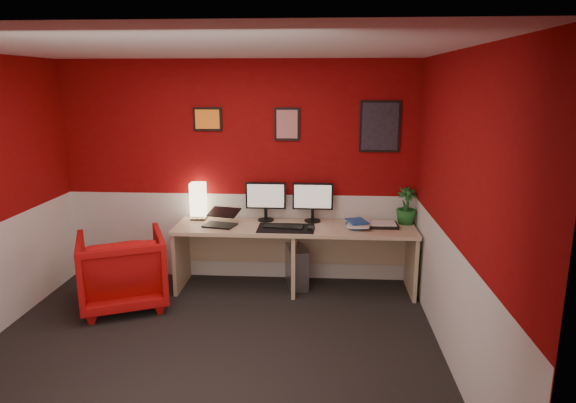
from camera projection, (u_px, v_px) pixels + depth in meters
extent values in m
cube|color=black|center=(209.00, 352.00, 4.33)|extent=(4.00, 3.50, 0.01)
cube|color=white|center=(197.00, 48.00, 3.76)|extent=(4.00, 3.50, 0.01)
cube|color=maroon|center=(238.00, 173.00, 5.74)|extent=(4.00, 0.01, 2.50)
cube|color=maroon|center=(117.00, 304.00, 2.34)|extent=(4.00, 0.01, 2.50)
cube|color=maroon|center=(458.00, 215.00, 3.92)|extent=(0.01, 3.50, 2.50)
cube|color=silver|center=(240.00, 236.00, 5.91)|extent=(4.00, 0.01, 1.00)
cube|color=silver|center=(450.00, 305.00, 4.09)|extent=(0.01, 3.50, 1.00)
cube|color=tan|center=(295.00, 258.00, 5.57)|extent=(2.60, 0.65, 0.73)
cube|color=#FFE5B2|center=(198.00, 202.00, 5.72)|extent=(0.16, 0.16, 0.40)
cube|color=black|center=(219.00, 216.00, 5.46)|extent=(0.38, 0.30, 0.22)
cube|color=black|center=(266.00, 195.00, 5.64)|extent=(0.45, 0.06, 0.58)
cube|color=black|center=(313.00, 196.00, 5.60)|extent=(0.45, 0.06, 0.58)
cube|color=black|center=(286.00, 228.00, 5.39)|extent=(0.60, 0.38, 0.01)
cube|color=black|center=(283.00, 226.00, 5.41)|extent=(0.43, 0.19, 0.02)
cube|color=black|center=(311.00, 228.00, 5.33)|extent=(0.08, 0.11, 0.03)
imported|color=#204B96|center=(348.00, 226.00, 5.43)|extent=(0.25, 0.30, 0.02)
imported|color=silver|center=(348.00, 223.00, 5.44)|extent=(0.28, 0.36, 0.02)
imported|color=#204B96|center=(349.00, 222.00, 5.41)|extent=(0.26, 0.30, 0.02)
cube|color=black|center=(381.00, 225.00, 5.46)|extent=(0.35, 0.25, 0.03)
imported|color=#19591E|center=(407.00, 206.00, 5.53)|extent=(0.25, 0.25, 0.40)
cube|color=#99999E|center=(297.00, 266.00, 5.70)|extent=(0.29, 0.48, 0.45)
imported|color=#B80C0B|center=(122.00, 270.00, 5.17)|extent=(1.09, 1.10, 0.77)
cube|color=orange|center=(208.00, 119.00, 5.61)|extent=(0.32, 0.02, 0.26)
cube|color=red|center=(287.00, 124.00, 5.57)|extent=(0.28, 0.02, 0.36)
cube|color=black|center=(380.00, 126.00, 5.51)|extent=(0.44, 0.02, 0.56)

